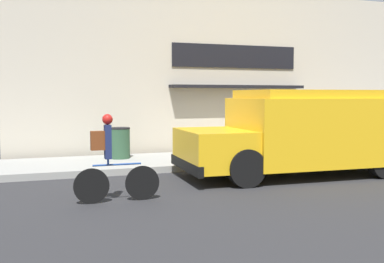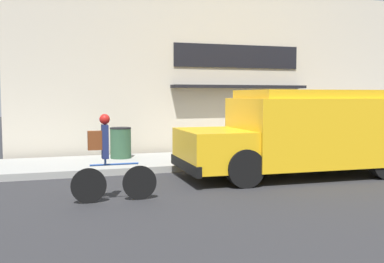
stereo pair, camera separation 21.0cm
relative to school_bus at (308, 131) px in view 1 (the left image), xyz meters
The scene contains 6 objects.
ground_plane 1.83m from the school_bus, 97.30° to the left, with size 70.00×70.00×0.00m, color #2B2B2D.
sidewalk 3.02m from the school_bus, 93.69° to the left, with size 28.00×2.81×0.18m.
storefront 4.91m from the school_bus, 92.21° to the left, with size 14.94×0.74×5.68m.
school_bus is the anchor object (origin of this frame).
cyclist 5.46m from the school_bus, 165.49° to the right, with size 1.65×0.20×1.70m.
trash_bin 5.47m from the school_bus, 141.93° to the left, with size 0.63×0.63×0.92m.
Camera 1 is at (-6.40, -11.31, 2.04)m, focal length 42.00 mm.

